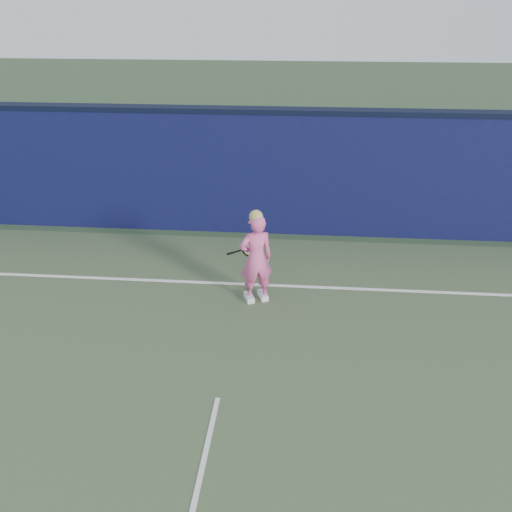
{
  "coord_description": "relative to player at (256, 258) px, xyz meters",
  "views": [
    {
      "loc": [
        0.95,
        -4.32,
        4.61
      ],
      "look_at": [
        0.27,
        3.52,
        0.8
      ],
      "focal_mm": 38.0,
      "sensor_mm": 36.0,
      "label": 1
    }
  ],
  "objects": [
    {
      "name": "backstop_wall",
      "position": [
        -0.27,
        2.98,
        0.48
      ],
      "size": [
        24.0,
        0.4,
        2.5
      ],
      "primitive_type": "cube",
      "color": "#0C0C36",
      "rests_on": "ground"
    },
    {
      "name": "player",
      "position": [
        0.0,
        0.0,
        0.0
      ],
      "size": [
        0.65,
        0.54,
        1.59
      ],
      "rotation": [
        0.0,
        0.0,
        3.51
      ],
      "color": "#E75A9B",
      "rests_on": "ground"
    },
    {
      "name": "racket",
      "position": [
        -0.16,
        0.38,
        -0.01
      ],
      "size": [
        0.55,
        0.17,
        0.3
      ],
      "rotation": [
        0.0,
        0.0,
        0.08
      ],
      "color": "black",
      "rests_on": "ground"
    },
    {
      "name": "ground",
      "position": [
        -0.27,
        -3.52,
        -0.77
      ],
      "size": [
        80.0,
        80.0,
        0.0
      ],
      "primitive_type": "plane",
      "color": "#2F472C",
      "rests_on": "ground"
    },
    {
      "name": "court_lines",
      "position": [
        -0.27,
        -3.85,
        -0.75
      ],
      "size": [
        11.0,
        12.04,
        0.01
      ],
      "color": "white",
      "rests_on": "court_surface"
    },
    {
      "name": "wall_cap",
      "position": [
        -0.27,
        2.98,
        1.78
      ],
      "size": [
        24.0,
        0.42,
        0.1
      ],
      "primitive_type": "cube",
      "color": "black",
      "rests_on": "backstop_wall"
    }
  ]
}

